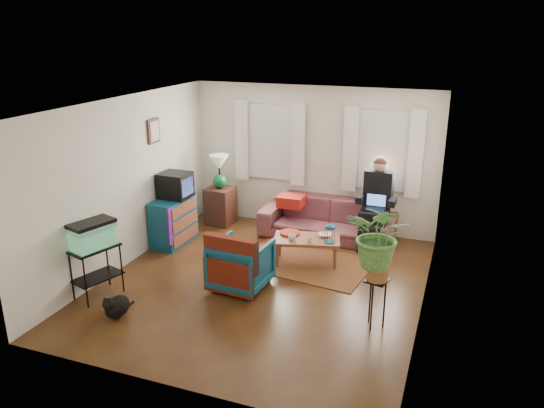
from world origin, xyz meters
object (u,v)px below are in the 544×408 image
at_px(sofa, 328,213).
at_px(side_table, 220,206).
at_px(dresser, 174,221).
at_px(coffee_table, 307,250).
at_px(aquarium_stand, 97,272).
at_px(armchair, 241,262).
at_px(plant_stand, 375,303).

relative_size(sofa, side_table, 3.32).
bearing_deg(dresser, coffee_table, 1.51).
bearing_deg(aquarium_stand, sofa, 70.50).
distance_m(dresser, armchair, 2.06).
bearing_deg(plant_stand, sofa, 116.33).
bearing_deg(aquarium_stand, plant_stand, 25.88).
relative_size(dresser, plant_stand, 1.37).
bearing_deg(plant_stand, coffee_table, 131.60).
bearing_deg(plant_stand, side_table, 142.06).
bearing_deg(dresser, side_table, 74.62).
height_order(armchair, plant_stand, armchair).
height_order(dresser, armchair, dresser).
height_order(sofa, side_table, sofa).
height_order(sofa, coffee_table, sofa).
bearing_deg(aquarium_stand, armchair, 45.96).
bearing_deg(armchair, dresser, -27.74).
height_order(dresser, plant_stand, dresser).
xyz_separation_m(aquarium_stand, coffee_table, (2.39, 2.05, -0.15)).
bearing_deg(armchair, coffee_table, -115.68).
height_order(dresser, coffee_table, dresser).
distance_m(sofa, coffee_table, 1.17).
distance_m(aquarium_stand, plant_stand, 3.78).
distance_m(armchair, coffee_table, 1.29).
distance_m(sofa, dresser, 2.68).
bearing_deg(dresser, aquarium_stand, -89.06).
distance_m(dresser, plant_stand, 4.02).
distance_m(aquarium_stand, armchair, 1.99).
xyz_separation_m(sofa, coffee_table, (-0.03, -1.14, -0.24)).
distance_m(side_table, armchair, 2.64).
xyz_separation_m(sofa, side_table, (-2.07, -0.01, -0.11)).
relative_size(side_table, plant_stand, 1.07).
bearing_deg(aquarium_stand, coffee_table, 58.28).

